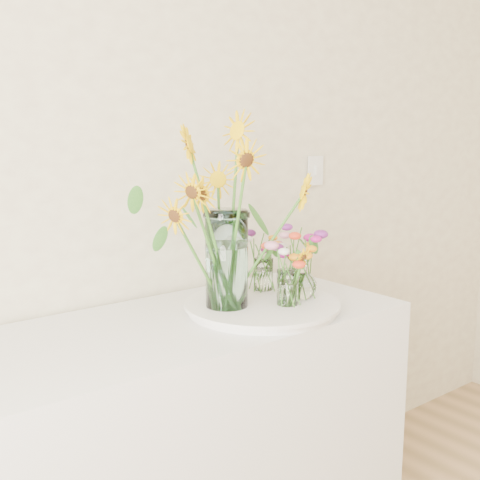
{
  "coord_description": "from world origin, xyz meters",
  "views": [
    {
      "loc": [
        -1.15,
        0.47,
        1.46
      ],
      "look_at": [
        -0.06,
        1.85,
        1.14
      ],
      "focal_mm": 45.0,
      "sensor_mm": 36.0,
      "label": 1
    }
  ],
  "objects_px": {
    "mason_jar": "(227,259)",
    "small_vase_a": "(288,288)",
    "small_vase_b": "(301,277)",
    "counter": "(187,458)",
    "tray": "(262,307)",
    "small_vase_c": "(263,275)"
  },
  "relations": [
    {
      "from": "tray",
      "to": "mason_jar",
      "type": "distance_m",
      "value": 0.2
    },
    {
      "from": "small_vase_a",
      "to": "small_vase_b",
      "type": "height_order",
      "value": "small_vase_b"
    },
    {
      "from": "counter",
      "to": "small_vase_a",
      "type": "bearing_deg",
      "value": -25.45
    },
    {
      "from": "mason_jar",
      "to": "small_vase_a",
      "type": "relative_size",
      "value": 2.63
    },
    {
      "from": "mason_jar",
      "to": "small_vase_b",
      "type": "relative_size",
      "value": 2.05
    },
    {
      "from": "small_vase_c",
      "to": "tray",
      "type": "bearing_deg",
      "value": -131.78
    },
    {
      "from": "tray",
      "to": "small_vase_c",
      "type": "bearing_deg",
      "value": 48.22
    },
    {
      "from": "counter",
      "to": "tray",
      "type": "height_order",
      "value": "tray"
    },
    {
      "from": "tray",
      "to": "small_vase_c",
      "type": "distance_m",
      "value": 0.17
    },
    {
      "from": "small_vase_a",
      "to": "small_vase_c",
      "type": "xyz_separation_m",
      "value": [
        0.06,
        0.18,
        -0.0
      ]
    },
    {
      "from": "small_vase_a",
      "to": "mason_jar",
      "type": "bearing_deg",
      "value": 146.51
    },
    {
      "from": "tray",
      "to": "small_vase_b",
      "type": "bearing_deg",
      "value": -14.07
    },
    {
      "from": "counter",
      "to": "tray",
      "type": "distance_m",
      "value": 0.53
    },
    {
      "from": "tray",
      "to": "small_vase_a",
      "type": "distance_m",
      "value": 0.11
    },
    {
      "from": "tray",
      "to": "small_vase_b",
      "type": "xyz_separation_m",
      "value": [
        0.14,
        -0.03,
        0.09
      ]
    },
    {
      "from": "counter",
      "to": "mason_jar",
      "type": "bearing_deg",
      "value": -14.49
    },
    {
      "from": "mason_jar",
      "to": "small_vase_c",
      "type": "height_order",
      "value": "mason_jar"
    },
    {
      "from": "counter",
      "to": "small_vase_b",
      "type": "bearing_deg",
      "value": -15.2
    },
    {
      "from": "counter",
      "to": "small_vase_c",
      "type": "bearing_deg",
      "value": 7.26
    },
    {
      "from": "mason_jar",
      "to": "tray",
      "type": "bearing_deg",
      "value": -17.36
    },
    {
      "from": "small_vase_a",
      "to": "small_vase_c",
      "type": "bearing_deg",
      "value": 72.53
    },
    {
      "from": "tray",
      "to": "small_vase_b",
      "type": "relative_size",
      "value": 3.16
    }
  ]
}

